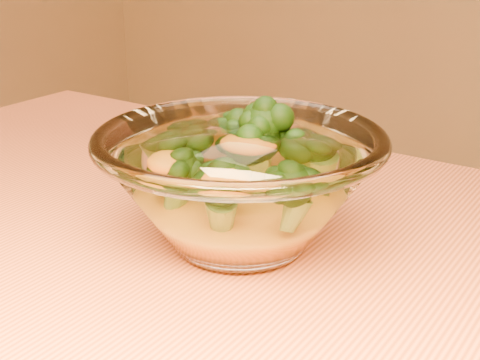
{
  "coord_description": "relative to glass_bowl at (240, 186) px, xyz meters",
  "views": [
    {
      "loc": [
        0.23,
        -0.33,
        1.01
      ],
      "look_at": [
        -0.05,
        0.09,
        0.81
      ],
      "focal_mm": 50.0,
      "sensor_mm": 36.0,
      "label": 1
    }
  ],
  "objects": [
    {
      "name": "glass_bowl",
      "position": [
        0.0,
        0.0,
        0.0
      ],
      "size": [
        0.24,
        0.24,
        0.11
      ],
      "color": "white",
      "rests_on": "table"
    },
    {
      "name": "cheese_sauce",
      "position": [
        0.0,
        -0.0,
        -0.02
      ],
      "size": [
        0.13,
        0.13,
        0.04
      ],
      "primitive_type": "ellipsoid",
      "color": "orange",
      "rests_on": "glass_bowl"
    },
    {
      "name": "broccoli_heap",
      "position": [
        -0.01,
        0.01,
        0.02
      ],
      "size": [
        0.16,
        0.15,
        0.08
      ],
      "color": "black",
      "rests_on": "cheese_sauce"
    }
  ]
}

